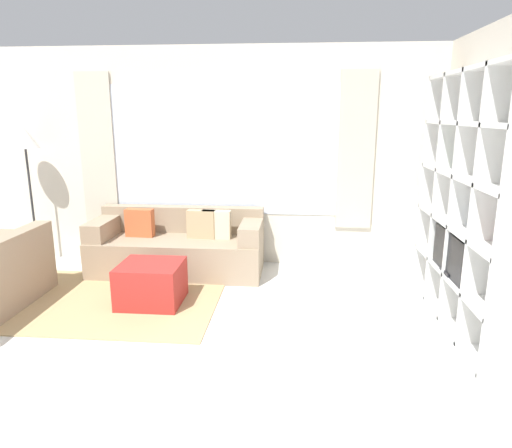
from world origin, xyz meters
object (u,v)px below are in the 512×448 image
at_px(floor_lamp, 25,146).
at_px(couch_main, 179,247).
at_px(shelving_unit, 475,204).
at_px(ottoman, 151,284).

bearing_deg(floor_lamp, couch_main, -4.54).
xyz_separation_m(couch_main, floor_lamp, (-1.92, 0.15, 1.21)).
bearing_deg(couch_main, floor_lamp, 175.46).
relative_size(shelving_unit, couch_main, 1.11).
bearing_deg(ottoman, couch_main, 88.24).
bearing_deg(ottoman, shelving_unit, -2.84).
xyz_separation_m(shelving_unit, floor_lamp, (-4.91, 1.30, 0.39)).
xyz_separation_m(ottoman, floor_lamp, (-1.89, 1.15, 1.30)).
height_order(shelving_unit, ottoman, shelving_unit).
relative_size(couch_main, floor_lamp, 1.18).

